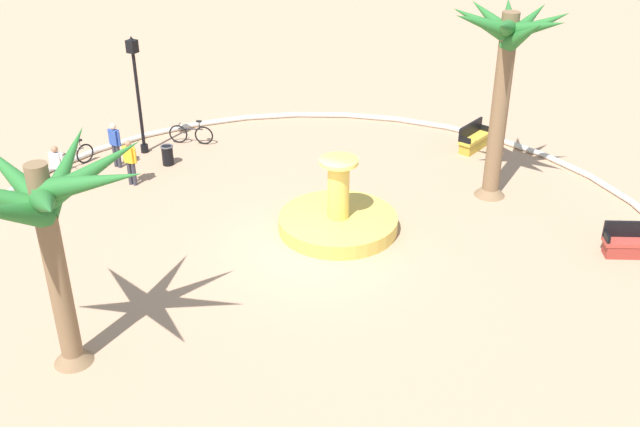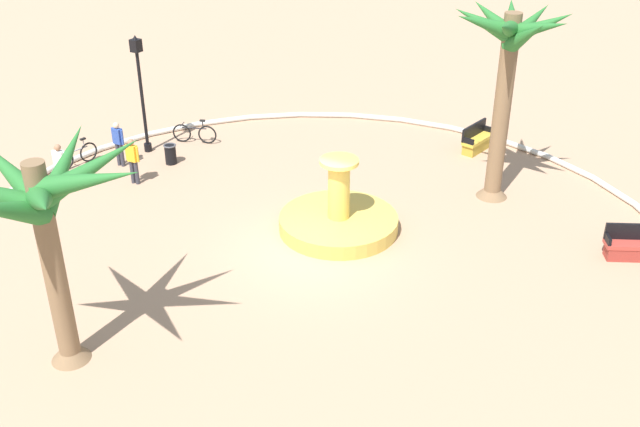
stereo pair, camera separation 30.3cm
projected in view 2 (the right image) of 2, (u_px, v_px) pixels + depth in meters
ground_plane at (312, 250)px, 21.50m from camera, size 80.00×80.00×0.00m
plaza_curb at (312, 247)px, 21.46m from camera, size 21.43×21.43×0.20m
fountain at (338, 220)px, 22.38m from camera, size 3.58×3.58×2.32m
palm_tree_near_fountain at (44, 209)px, 15.37m from camera, size 4.37×4.60×5.25m
palm_tree_by_curb at (509, 57)px, 22.25m from camera, size 3.68×3.66×6.26m
bench_east at (633, 247)px, 20.96m from camera, size 1.19×1.65×1.00m
bench_west at (477, 141)px, 27.64m from camera, size 1.66×0.76×1.00m
lamppost at (141, 85)px, 26.52m from camera, size 0.32×0.32×4.35m
trash_bin at (170, 154)px, 26.57m from camera, size 0.46×0.46×0.73m
bicycle_red_frame at (195, 133)px, 28.24m from camera, size 0.72×1.62×0.94m
bicycle_by_lamppost at (77, 156)px, 26.40m from camera, size 1.71×0.44×0.94m
person_cyclist_helmet at (133, 159)px, 24.91m from camera, size 0.23×0.53×1.62m
person_cyclist_photo at (118, 142)px, 26.17m from camera, size 0.22×0.53×1.64m
person_pedestrian_stroll at (61, 165)px, 24.46m from camera, size 0.28×0.52×1.64m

